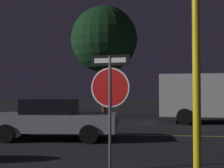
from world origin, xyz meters
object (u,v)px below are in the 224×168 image
object	(u,v)px
stop_sign	(110,88)
tree_2	(104,39)
delivery_truck	(224,95)
passing_car_2	(53,119)
yellow_pole_right	(197,81)

from	to	relation	value
stop_sign	tree_2	distance (m)	16.36
delivery_truck	passing_car_2	bearing A→B (deg)	-43.61
delivery_truck	tree_2	distance (m)	9.51
stop_sign	tree_2	size ratio (longest dim) A/B	0.30
stop_sign	delivery_truck	world-z (taller)	delivery_truck
stop_sign	passing_car_2	distance (m)	4.96
yellow_pole_right	passing_car_2	distance (m)	7.07
yellow_pole_right	passing_car_2	xyz separation A→B (m)	(-4.08, 5.68, -1.05)
passing_car_2	delivery_truck	bearing A→B (deg)	129.30
delivery_truck	tree_2	world-z (taller)	tree_2
stop_sign	delivery_truck	bearing A→B (deg)	75.67
stop_sign	yellow_pole_right	xyz separation A→B (m)	(1.53, -1.54, 0.08)
yellow_pole_right	passing_car_2	size ratio (longest dim) A/B	0.78
yellow_pole_right	tree_2	xyz separation A→B (m)	(-4.07, 17.23, 3.78)
passing_car_2	tree_2	xyz separation A→B (m)	(0.02, 11.55, 4.83)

